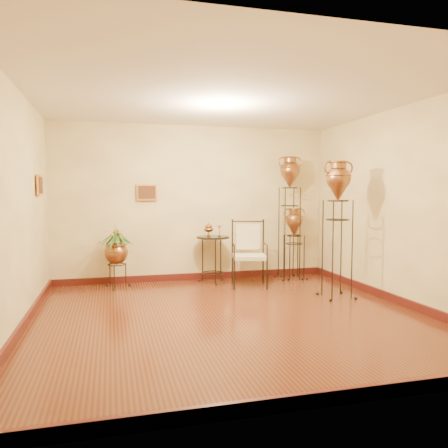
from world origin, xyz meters
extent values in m
plane|color=maroon|center=(0.00, 0.00, 0.00)|extent=(5.00, 5.00, 0.00)
cube|color=#4A1511|center=(0.00, 2.48, 0.06)|extent=(5.00, 0.04, 0.12)
cube|color=#4A1511|center=(0.00, -2.48, 0.06)|extent=(5.00, 0.04, 0.12)
cube|color=#4A1511|center=(-2.48, 0.00, 0.06)|extent=(0.04, 5.00, 0.12)
cube|color=#4A1511|center=(2.48, 0.00, 0.06)|extent=(0.04, 5.00, 0.12)
cube|color=#E18D42|center=(-0.85, 2.46, 1.60)|extent=(0.36, 0.03, 0.29)
cube|color=#E18D42|center=(-2.46, 1.45, 1.70)|extent=(0.03, 0.36, 0.29)
cube|color=#F9E1BC|center=(0.78, 1.65, 0.51)|extent=(0.64, 0.60, 0.06)
cube|color=#F9E1BC|center=(0.78, 1.65, 0.83)|extent=(0.41, 0.12, 0.44)
cylinder|color=black|center=(0.27, 2.15, 0.82)|extent=(0.57, 0.57, 0.02)
camera|label=1|loc=(-1.48, -5.33, 1.58)|focal=35.00mm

